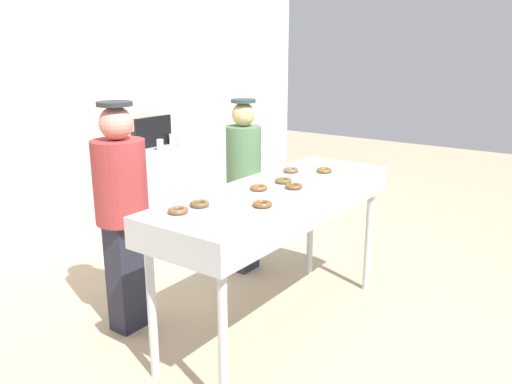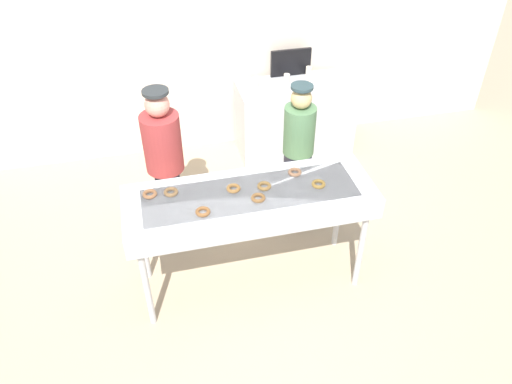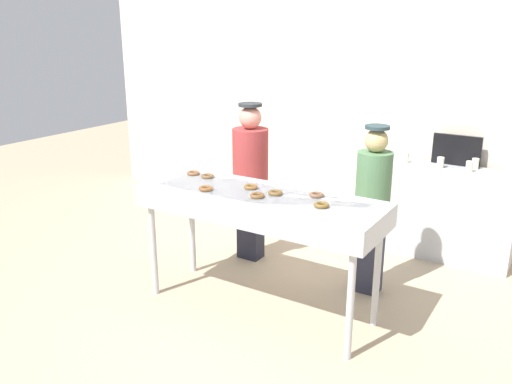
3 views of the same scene
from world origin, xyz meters
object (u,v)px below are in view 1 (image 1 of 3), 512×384
chocolate_donut_6 (262,204)px  paper_cup_0 (132,150)px  worker_baker (244,178)px  menu_display (154,132)px  worker_assistant (122,203)px  paper_cup_2 (172,139)px  chocolate_donut_1 (291,170)px  chocolate_donut_0 (294,186)px  chocolate_donut_7 (324,170)px  chocolate_donut_5 (283,181)px  paper_cup_3 (181,141)px  paper_cup_1 (160,145)px  chocolate_donut_4 (178,210)px  prep_counter (173,191)px  chocolate_donut_2 (259,188)px  chocolate_donut_3 (200,204)px  fryer_conveyor (278,202)px

chocolate_donut_6 → paper_cup_0: 2.52m
worker_baker → menu_display: size_ratio=3.10×
worker_assistant → paper_cup_2: size_ratio=14.28×
chocolate_donut_6 → chocolate_donut_1: bearing=21.4°
chocolate_donut_0 → chocolate_donut_6: same height
chocolate_donut_7 → worker_assistant: 1.53m
chocolate_donut_5 → paper_cup_3: bearing=61.8°
worker_baker → paper_cup_1: bearing=-103.0°
paper_cup_0 → paper_cup_3: size_ratio=1.00×
chocolate_donut_1 → paper_cup_1: bearing=75.5°
chocolate_donut_4 → paper_cup_0: bearing=55.2°
chocolate_donut_1 → worker_baker: bearing=69.2°
paper_cup_0 → paper_cup_2: bearing=10.5°
chocolate_donut_1 → worker_assistant: (-1.08, 0.70, -0.12)m
prep_counter → paper_cup_3: (0.19, 0.03, 0.52)m
chocolate_donut_0 → chocolate_donut_2: 0.24m
chocolate_donut_6 → chocolate_donut_7: same height
paper_cup_3 → chocolate_donut_7: bearing=-107.0°
chocolate_donut_6 → chocolate_donut_7: 1.02m
chocolate_donut_4 → prep_counter: (1.87, 1.93, -0.61)m
menu_display → chocolate_donut_3: bearing=-127.6°
chocolate_donut_5 → prep_counter: size_ratio=0.08×
chocolate_donut_5 → chocolate_donut_2: bearing=173.3°
chocolate_donut_4 → paper_cup_0: chocolate_donut_4 is taller
menu_display → worker_assistant: bearing=-139.0°
chocolate_donut_0 → paper_cup_2: chocolate_donut_0 is taller
chocolate_donut_7 → paper_cup_3: 2.26m
prep_counter → paper_cup_2: (0.22, 0.19, 0.52)m
chocolate_donut_0 → chocolate_donut_3: (-0.69, 0.24, 0.00)m
paper_cup_3 → chocolate_donut_5: bearing=-118.2°
paper_cup_0 → chocolate_donut_4: bearing=-124.8°
chocolate_donut_0 → chocolate_donut_1: bearing=34.5°
chocolate_donut_6 → paper_cup_0: bearing=66.8°
chocolate_donut_4 → worker_assistant: 0.74m
chocolate_donut_1 → worker_baker: size_ratio=0.08×
chocolate_donut_2 → chocolate_donut_3: (-0.51, 0.07, 0.00)m
fryer_conveyor → paper_cup_3: 2.46m
chocolate_donut_0 → paper_cup_1: bearing=68.0°
chocolate_donut_6 → chocolate_donut_3: bearing=125.2°
chocolate_donut_2 → worker_assistant: 0.96m
chocolate_donut_0 → chocolate_donut_7: (0.54, 0.06, 0.00)m
chocolate_donut_3 → paper_cup_2: 2.87m
worker_assistant → menu_display: (1.70, 1.48, 0.14)m
chocolate_donut_7 → worker_assistant: bearing=143.5°
fryer_conveyor → paper_cup_0: size_ratio=18.21×
chocolate_donut_2 → chocolate_donut_3: 0.52m
fryer_conveyor → chocolate_donut_6: size_ratio=17.61×
prep_counter → fryer_conveyor: bearing=-116.8°
chocolate_donut_2 → chocolate_donut_4: (-0.69, 0.09, 0.00)m
chocolate_donut_0 → chocolate_donut_3: 0.73m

